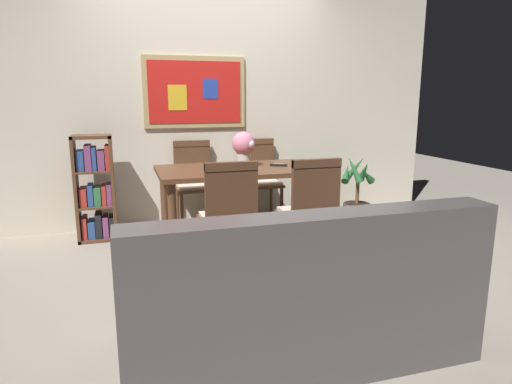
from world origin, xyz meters
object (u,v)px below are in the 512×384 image
leather_couch (296,299)px  potted_palm (356,202)px  potted_ivy (327,195)px  tv_remote (279,165)px  bookshelf (96,191)px  dining_table (243,179)px  dining_chair_near_left (228,210)px  flower_vase (244,146)px  dining_chair_near_right (310,205)px  dining_chair_far_left (194,177)px  dining_chair_far_right (259,174)px

leather_couch → potted_palm: 2.64m
potted_ivy → tv_remote: size_ratio=3.07×
bookshelf → tv_remote: size_ratio=6.40×
dining_table → dining_chair_near_left: dining_chair_near_left is taller
potted_ivy → flower_vase: (-1.14, -0.60, 0.66)m
dining_chair_near_right → dining_chair_far_left: size_ratio=1.00×
dining_chair_near_left → potted_palm: size_ratio=1.21×
leather_couch → flower_vase: bearing=82.9°
dining_chair_near_right → dining_chair_far_left: bearing=114.0°
dining_chair_near_left → dining_table: bearing=66.9°
dining_chair_far_right → bookshelf: 1.68m
potted_palm → flower_vase: bearing=-168.9°
dining_table → dining_chair_near_right: 0.83m
dining_chair_far_right → leather_couch: (-0.58, -2.52, -0.23)m
leather_couch → bookshelf: (-1.09, 2.40, 0.17)m
bookshelf → flower_vase: flower_vase is taller
leather_couch → flower_vase: (0.23, 1.87, 0.61)m
bookshelf → tv_remote: bookshelf is taller
potted_ivy → bookshelf: bearing=-178.2°
potted_palm → bookshelf: bearing=174.3°
dining_table → dining_chair_near_left: (-0.31, -0.72, -0.10)m
tv_remote → dining_chair_far_right: bearing=87.0°
flower_vase → dining_chair_far_left: bearing=118.7°
tv_remote → dining_chair_near_right: bearing=-90.8°
dining_table → dining_chair_near_left: bearing=-113.1°
leather_couch → dining_chair_near_left: bearing=95.5°
dining_chair_near_left → dining_chair_far_right: bearing=64.6°
potted_ivy → flower_vase: 1.45m
dining_chair_near_right → potted_palm: bearing=46.7°
flower_vase → dining_chair_far_right: bearing=61.7°
dining_chair_near_left → flower_vase: 0.94m
dining_chair_near_left → leather_couch: bearing=-84.5°
dining_chair_near_right → dining_chair_far_left: 1.62m
dining_table → potted_palm: size_ratio=2.01×
flower_vase → potted_ivy: bearing=27.8°
dining_chair_near_left → dining_chair_far_left: size_ratio=1.00×
potted_ivy → tv_remote: tv_remote is taller
dining_chair_near_left → potted_ivy: dining_chair_near_left is taller
dining_chair_far_right → flower_vase: 0.83m
dining_chair_near_left → leather_couch: dining_chair_near_left is taller
potted_ivy → potted_palm: size_ratio=0.64×
leather_couch → bookshelf: size_ratio=1.78×
dining_table → dining_chair_far_left: 0.81m
dining_chair_near_left → leather_couch: 1.11m
dining_chair_far_right → tv_remote: bearing=-93.0°
leather_couch → tv_remote: bearing=73.1°
dining_table → potted_ivy: size_ratio=3.13×
dining_chair_far_right → bookshelf: bookshelf is taller
dining_table → tv_remote: 0.36m
dining_chair_near_left → dining_chair_far_left: same height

